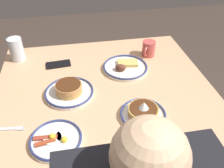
% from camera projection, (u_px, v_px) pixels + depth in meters
% --- Properties ---
extents(ground_plane, '(6.00, 6.00, 0.00)m').
position_uv_depth(ground_plane, '(106.00, 168.00, 1.73)').
color(ground_plane, '#3F322B').
extents(dining_table, '(1.13, 0.99, 0.76)m').
position_uv_depth(dining_table, '(104.00, 99.00, 1.32)').
color(dining_table, tan).
rests_on(dining_table, ground_plane).
extents(plate_near_main, '(0.26, 0.26, 0.05)m').
position_uv_depth(plate_near_main, '(125.00, 67.00, 1.38)').
color(plate_near_main, silver).
rests_on(plate_near_main, dining_table).
extents(plate_center_pancakes, '(0.21, 0.21, 0.09)m').
position_uv_depth(plate_center_pancakes, '(143.00, 113.00, 1.07)').
color(plate_center_pancakes, white).
rests_on(plate_center_pancakes, dining_table).
extents(plate_far_companion, '(0.25, 0.25, 0.06)m').
position_uv_depth(plate_far_companion, '(69.00, 91.00, 1.19)').
color(plate_far_companion, silver).
rests_on(plate_far_companion, dining_table).
extents(plate_far_side, '(0.21, 0.21, 0.04)m').
position_uv_depth(plate_far_side, '(56.00, 140.00, 0.96)').
color(plate_far_side, white).
rests_on(plate_far_side, dining_table).
extents(coffee_mug, '(0.09, 0.10, 0.10)m').
position_uv_depth(coffee_mug, '(148.00, 49.00, 1.48)').
color(coffee_mug, '#BF4C47').
rests_on(coffee_mug, dining_table).
extents(drinking_glass, '(0.08, 0.08, 0.14)m').
position_uv_depth(drinking_glass, '(17.00, 50.00, 1.44)').
color(drinking_glass, silver).
rests_on(drinking_glass, dining_table).
extents(cell_phone, '(0.15, 0.08, 0.01)m').
position_uv_depth(cell_phone, '(58.00, 64.00, 1.42)').
color(cell_phone, black).
rests_on(cell_phone, dining_table).
extents(fork_near, '(0.20, 0.04, 0.01)m').
position_uv_depth(fork_near, '(1.00, 129.00, 1.02)').
color(fork_near, silver).
rests_on(fork_near, dining_table).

